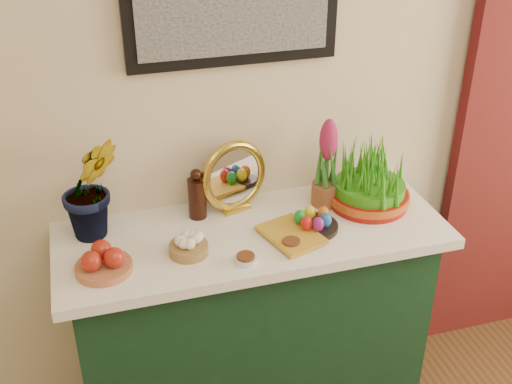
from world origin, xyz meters
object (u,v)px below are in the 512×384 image
at_px(wheatgrass_sabzeh, 370,179).
at_px(mirror, 234,177).
at_px(hyacinth_green, 89,172).
at_px(book, 272,242).
at_px(sideboard, 252,328).

bearing_deg(wheatgrass_sabzeh, mirror, 166.81).
height_order(hyacinth_green, mirror, hyacinth_green).
xyz_separation_m(hyacinth_green, mirror, (0.51, 0.04, -0.12)).
distance_m(hyacinth_green, book, 0.66).
xyz_separation_m(mirror, wheatgrass_sabzeh, (0.50, -0.12, -0.02)).
bearing_deg(hyacinth_green, wheatgrass_sabzeh, -12.95).
xyz_separation_m(sideboard, wheatgrass_sabzeh, (0.47, 0.04, 0.58)).
bearing_deg(mirror, book, -78.18).
height_order(mirror, wheatgrass_sabzeh, mirror).
distance_m(sideboard, hyacinth_green, 0.90).
bearing_deg(wheatgrass_sabzeh, book, -159.54).
relative_size(sideboard, hyacinth_green, 2.61).
height_order(sideboard, mirror, mirror).
xyz_separation_m(sideboard, book, (0.04, -0.12, 0.48)).
bearing_deg(book, wheatgrass_sabzeh, 3.46).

